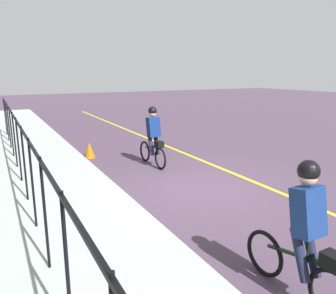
{
  "coord_description": "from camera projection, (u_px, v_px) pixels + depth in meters",
  "views": [
    {
      "loc": [
        -6.24,
        4.28,
        2.82
      ],
      "look_at": [
        0.76,
        0.51,
        1.0
      ],
      "focal_mm": 35.01,
      "sensor_mm": 36.0,
      "label": 1
    }
  ],
  "objects": [
    {
      "name": "ground_plane",
      "position": [
        201.0,
        191.0,
        7.97
      ],
      "size": [
        80.0,
        80.0,
        0.0
      ],
      "primitive_type": "plane",
      "color": "#483749"
    },
    {
      "name": "lane_line_centre",
      "position": [
        251.0,
        181.0,
        8.71
      ],
      "size": [
        36.0,
        0.12,
        0.01
      ],
      "primitive_type": "cube",
      "color": "yellow",
      "rests_on": "ground"
    },
    {
      "name": "sidewalk",
      "position": [
        56.0,
        216.0,
        6.38
      ],
      "size": [
        40.0,
        3.2,
        0.15
      ],
      "primitive_type": "cube",
      "color": "#A1ACA6",
      "rests_on": "ground"
    },
    {
      "name": "iron_fence",
      "position": [
        23.0,
        148.0,
        6.78
      ],
      "size": [
        17.12,
        0.04,
        1.6
      ],
      "color": "black",
      "rests_on": "sidewalk"
    },
    {
      "name": "cyclist_lead",
      "position": [
        153.0,
        137.0,
        9.92
      ],
      "size": [
        1.71,
        0.37,
        1.83
      ],
      "rotation": [
        0.0,
        0.0,
        0.02
      ],
      "color": "black",
      "rests_on": "ground"
    },
    {
      "name": "cyclist_follow",
      "position": [
        305.0,
        233.0,
        3.96
      ],
      "size": [
        1.71,
        0.37,
        1.83
      ],
      "rotation": [
        0.0,
        0.0,
        0.02
      ],
      "color": "black",
      "rests_on": "ground"
    },
    {
      "name": "traffic_cone_near",
      "position": [
        90.0,
        150.0,
        11.04
      ],
      "size": [
        0.36,
        0.36,
        0.51
      ],
      "primitive_type": "cone",
      "color": "#FA5B07",
      "rests_on": "ground"
    }
  ]
}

